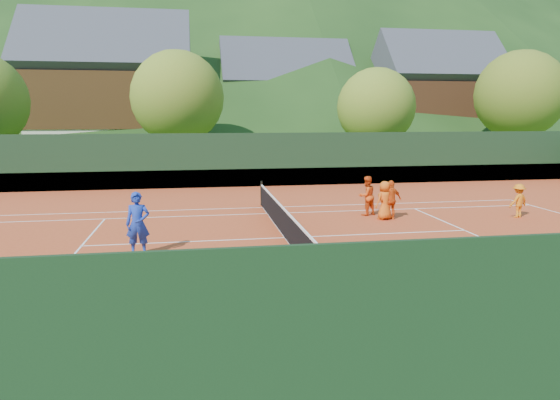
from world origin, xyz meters
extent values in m
plane|color=#2A5019|center=(0.00, 0.00, 0.00)|extent=(400.00, 400.00, 0.00)
cube|color=#B23E1C|center=(0.00, 0.00, 0.01)|extent=(40.00, 24.00, 0.02)
imported|color=#1935A7|center=(-4.53, -1.31, 0.94)|extent=(0.67, 0.44, 1.84)
imported|color=#EA5014|center=(3.88, 3.14, 0.81)|extent=(0.94, 0.84, 1.58)
imported|color=#F25A15|center=(4.55, 2.23, 0.78)|extent=(0.95, 0.58, 1.52)
imported|color=orange|center=(4.29, 2.22, 0.77)|extent=(0.85, 0.71, 1.50)
imported|color=orange|center=(9.62, 1.74, 0.69)|extent=(0.97, 0.72, 1.33)
sphere|color=#DFF028|center=(-2.83, -5.99, 0.05)|extent=(0.07, 0.07, 0.07)
sphere|color=#DFF028|center=(-1.64, -2.10, 0.05)|extent=(0.07, 0.07, 0.07)
sphere|color=#DFF028|center=(-2.44, -5.29, 0.05)|extent=(0.07, 0.07, 0.07)
sphere|color=#DFF028|center=(-5.55, -5.40, 0.05)|extent=(0.07, 0.07, 0.07)
sphere|color=#DFF028|center=(-0.39, -6.24, 0.05)|extent=(0.07, 0.07, 0.07)
sphere|color=#DFF028|center=(0.27, -0.81, 0.05)|extent=(0.07, 0.07, 0.07)
sphere|color=#DFF028|center=(3.57, -4.84, 0.05)|extent=(0.07, 0.07, 0.07)
sphere|color=#DFF028|center=(2.62, -4.02, 0.05)|extent=(0.07, 0.07, 0.07)
sphere|color=#DFF028|center=(-2.90, -5.16, 0.05)|extent=(0.07, 0.07, 0.07)
sphere|color=#DFF028|center=(5.19, -4.46, 0.05)|extent=(0.07, 0.07, 0.07)
sphere|color=#DFF028|center=(-6.85, -4.15, 0.05)|extent=(0.07, 0.07, 0.07)
sphere|color=#DFF028|center=(-0.06, -6.24, 0.05)|extent=(0.07, 0.07, 0.07)
sphere|color=#DFF028|center=(-5.77, -2.11, 0.05)|extent=(0.07, 0.07, 0.07)
sphere|color=#DFF028|center=(0.45, -4.65, 0.05)|extent=(0.07, 0.07, 0.07)
sphere|color=#DFF028|center=(-1.09, -7.36, 0.05)|extent=(0.07, 0.07, 0.07)
sphere|color=#DFF028|center=(2.11, -9.11, 0.05)|extent=(0.07, 0.07, 0.07)
sphere|color=#DFF028|center=(-4.26, -5.06, 0.05)|extent=(0.07, 0.07, 0.07)
sphere|color=#DFF028|center=(-0.89, -9.15, 0.05)|extent=(0.07, 0.07, 0.07)
sphere|color=#DFF028|center=(-3.59, -7.09, 0.05)|extent=(0.07, 0.07, 0.07)
sphere|color=#DFF028|center=(5.47, -2.05, 0.05)|extent=(0.07, 0.07, 0.07)
cube|color=white|center=(0.00, -5.49, 0.02)|extent=(23.77, 0.06, 0.00)
cube|color=white|center=(0.00, 5.49, 0.02)|extent=(23.77, 0.06, 0.00)
cube|color=silver|center=(0.00, -4.12, 0.02)|extent=(23.77, 0.06, 0.00)
cube|color=white|center=(0.00, 4.12, 0.02)|extent=(23.77, 0.06, 0.00)
cube|color=white|center=(-6.40, 0.00, 0.02)|extent=(0.06, 8.23, 0.00)
cube|color=white|center=(6.40, 0.00, 0.02)|extent=(0.06, 8.23, 0.00)
cube|color=white|center=(0.00, 0.00, 0.02)|extent=(12.80, 0.06, 0.00)
cube|color=white|center=(0.00, 0.00, 0.02)|extent=(0.06, 10.97, 0.00)
cube|color=black|center=(0.00, 0.00, 0.47)|extent=(0.03, 11.97, 0.90)
cube|color=white|center=(0.00, 0.00, 0.94)|extent=(0.05, 11.97, 0.06)
cylinder|color=black|center=(0.00, -5.99, 0.57)|extent=(0.10, 0.10, 1.10)
cylinder|color=black|center=(0.00, 5.99, 0.57)|extent=(0.10, 0.10, 1.10)
cube|color=black|center=(0.00, 12.00, 1.52)|extent=(40.00, 0.05, 3.00)
cube|color=#195825|center=(0.00, 12.00, 0.52)|extent=(40.40, 0.05, 1.00)
cube|color=black|center=(0.00, -12.00, 1.52)|extent=(40.00, 0.05, 3.00)
cylinder|color=black|center=(-5.80, -5.16, 0.30)|extent=(0.02, 0.02, 0.55)
cylinder|color=black|center=(-5.25, -5.16, 0.30)|extent=(0.02, 0.02, 0.55)
cylinder|color=black|center=(-5.80, -4.61, 0.30)|extent=(0.02, 0.02, 0.55)
cylinder|color=black|center=(-5.25, -4.61, 0.30)|extent=(0.02, 0.02, 0.55)
cube|color=black|center=(-5.52, -4.89, 0.57)|extent=(0.55, 0.55, 0.02)
cube|color=black|center=(-5.52, -5.16, 0.80)|extent=(0.55, 0.02, 0.45)
cube|color=black|center=(-5.52, -4.61, 0.80)|extent=(0.55, 0.02, 0.45)
cube|color=black|center=(-5.80, -4.89, 0.80)|extent=(0.02, 0.55, 0.45)
cube|color=black|center=(-5.25, -4.89, 0.80)|extent=(0.02, 0.55, 0.45)
sphere|color=#CCE526|center=(-5.73, -5.09, 0.99)|extent=(0.07, 0.07, 0.07)
sphere|color=#CCE526|center=(-5.73, -4.95, 0.99)|extent=(0.07, 0.07, 0.07)
sphere|color=#CCE526|center=(-5.73, -4.82, 0.99)|extent=(0.07, 0.07, 0.07)
sphere|color=#CCE526|center=(-5.73, -4.68, 0.99)|extent=(0.07, 0.07, 0.07)
sphere|color=#CCE526|center=(-5.59, -5.09, 0.99)|extent=(0.07, 0.07, 0.07)
sphere|color=#CCE526|center=(-5.59, -4.95, 0.99)|extent=(0.07, 0.07, 0.07)
sphere|color=#CCE526|center=(-5.59, -4.82, 0.99)|extent=(0.07, 0.07, 0.07)
sphere|color=#CCE526|center=(-5.59, -4.68, 0.99)|extent=(0.07, 0.07, 0.07)
sphere|color=#CCE526|center=(-5.46, -5.09, 0.99)|extent=(0.07, 0.07, 0.07)
sphere|color=#CCE526|center=(-5.46, -4.95, 0.99)|extent=(0.07, 0.07, 0.07)
sphere|color=#CCE526|center=(-5.46, -4.82, 0.99)|extent=(0.07, 0.07, 0.07)
sphere|color=#CCE526|center=(-5.46, -4.68, 0.99)|extent=(0.07, 0.07, 0.07)
sphere|color=#CCE526|center=(-5.32, -5.09, 0.99)|extent=(0.07, 0.07, 0.07)
sphere|color=#CCE526|center=(-5.32, -4.95, 0.99)|extent=(0.07, 0.07, 0.07)
sphere|color=#CCE526|center=(-5.32, -4.82, 0.99)|extent=(0.07, 0.07, 0.07)
sphere|color=#CCE526|center=(-5.32, -4.68, 0.99)|extent=(0.07, 0.07, 0.07)
cube|color=beige|center=(-10.00, 30.00, 1.44)|extent=(12.00, 9.00, 2.88)
cube|color=#3A220F|center=(-10.00, 30.00, 5.12)|extent=(12.24, 9.18, 4.48)
cube|color=#404148|center=(-10.00, 30.00, 7.96)|extent=(13.80, 9.93, 9.93)
cube|color=beige|center=(6.00, 34.00, 1.26)|extent=(11.00, 8.00, 2.52)
cube|color=#3A210F|center=(6.00, 34.00, 4.48)|extent=(11.22, 8.16, 3.92)
cube|color=#3F3F46|center=(6.00, 34.00, 7.04)|extent=(12.65, 8.82, 8.82)
cube|color=beige|center=(20.00, 30.00, 1.35)|extent=(10.00, 8.00, 2.70)
cube|color=#371C0F|center=(20.00, 30.00, 4.80)|extent=(10.20, 8.16, 4.20)
cube|color=#414148|center=(20.00, 30.00, 7.50)|extent=(11.50, 8.82, 8.82)
cylinder|color=#41281A|center=(-4.00, 20.00, 1.44)|extent=(0.36, 0.36, 2.88)
sphere|color=#547A20|center=(-4.00, 20.00, 5.20)|extent=(6.40, 6.40, 6.40)
cylinder|color=#422A1A|center=(10.00, 19.00, 1.26)|extent=(0.36, 0.36, 2.52)
sphere|color=#537920|center=(10.00, 19.00, 4.55)|extent=(5.60, 5.60, 5.60)
cylinder|color=#412B1A|center=(22.00, 20.00, 1.53)|extent=(0.36, 0.36, 3.06)
sphere|color=#4C6C1C|center=(22.00, 20.00, 5.53)|extent=(6.80, 6.80, 6.80)
camera|label=1|loc=(-2.81, -15.74, 4.04)|focal=32.00mm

